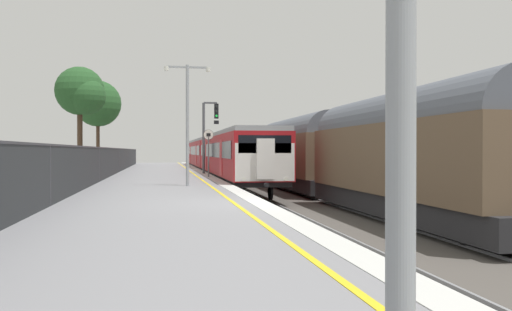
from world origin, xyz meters
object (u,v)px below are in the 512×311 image
(signal_gantry, at_px, (208,129))
(platform_lamp_mid, at_px, (187,114))
(background_tree_left, at_px, (82,93))
(background_tree_centre, at_px, (98,105))
(speed_limit_sign, at_px, (208,147))
(freight_train_adjacent_track, at_px, (335,151))
(commuter_train_at_platform, at_px, (217,154))

(signal_gantry, relative_size, platform_lamp_mid, 0.92)
(background_tree_left, bearing_deg, background_tree_centre, 92.67)
(speed_limit_sign, bearing_deg, platform_lamp_mid, -101.61)
(speed_limit_sign, bearing_deg, signal_gantry, 85.57)
(signal_gantry, bearing_deg, background_tree_centre, 120.88)
(freight_train_adjacent_track, relative_size, speed_limit_sign, 10.77)
(commuter_train_at_platform, distance_m, background_tree_centre, 12.96)
(freight_train_adjacent_track, height_order, background_tree_left, background_tree_left)
(commuter_train_at_platform, xyz_separation_m, signal_gantry, (-1.47, -7.95, 1.74))
(freight_train_adjacent_track, distance_m, background_tree_centre, 28.98)
(freight_train_adjacent_track, relative_size, signal_gantry, 6.17)
(commuter_train_at_platform, distance_m, freight_train_adjacent_track, 18.71)
(commuter_train_at_platform, height_order, background_tree_left, background_tree_left)
(signal_gantry, relative_size, background_tree_centre, 0.60)
(platform_lamp_mid, height_order, background_tree_centre, background_tree_centre)
(background_tree_centre, bearing_deg, background_tree_left, -87.33)
(speed_limit_sign, height_order, background_tree_centre, background_tree_centre)
(signal_gantry, height_order, background_tree_centre, background_tree_centre)
(commuter_train_at_platform, bearing_deg, signal_gantry, -100.44)
(signal_gantry, bearing_deg, freight_train_adjacent_track, -62.07)
(platform_lamp_mid, bearing_deg, background_tree_centre, 104.03)
(platform_lamp_mid, relative_size, background_tree_centre, 0.66)
(freight_train_adjacent_track, height_order, background_tree_centre, background_tree_centre)
(freight_train_adjacent_track, bearing_deg, speed_limit_sign, 137.15)
(signal_gantry, xyz_separation_m, platform_lamp_mid, (-1.95, -12.53, 0.11))
(freight_train_adjacent_track, height_order, speed_limit_sign, freight_train_adjacent_track)
(freight_train_adjacent_track, xyz_separation_m, platform_lamp_mid, (-7.42, -2.21, 1.61))
(freight_train_adjacent_track, relative_size, background_tree_left, 4.32)
(background_tree_left, distance_m, background_tree_centre, 15.30)
(freight_train_adjacent_track, height_order, platform_lamp_mid, platform_lamp_mid)
(signal_gantry, distance_m, background_tree_centre, 17.22)
(speed_limit_sign, relative_size, platform_lamp_mid, 0.52)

